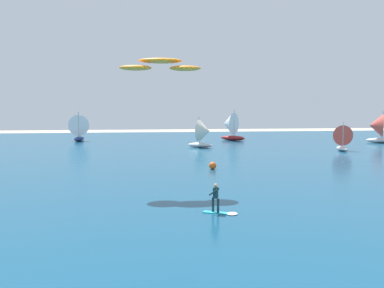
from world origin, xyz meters
The scene contains 9 objects.
ocean centered at (0.00, 51.65, 0.05)m, with size 160.00×90.00×0.10m, color navy.
kitesurfer centered at (1.70, 18.99, 0.70)m, with size 2.00×1.37×1.67m.
kite centered at (-1.11, 26.08, 8.93)m, with size 5.74×1.99×0.86m.
sailboat_leading centered at (6.88, 57.19, 2.18)m, with size 4.07×3.62×4.53m.
sailboat_trailing centered at (36.55, 61.52, 2.54)m, with size 4.76×4.25×5.33m.
sailboat_far_left centered at (13.61, 70.01, 2.63)m, with size 4.95×4.75×5.52m.
sailboat_outermost centered at (-12.69, 72.11, 2.44)m, with size 3.77×4.42×5.12m.
sailboat_far_right centered at (24.89, 50.66, 1.88)m, with size 2.92×3.40×3.90m.
marker_buoy centered at (4.34, 35.55, 0.46)m, with size 0.71×0.71×0.71m, color #E55919.
Camera 1 is at (-2.80, -3.83, 6.01)m, focal length 39.66 mm.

